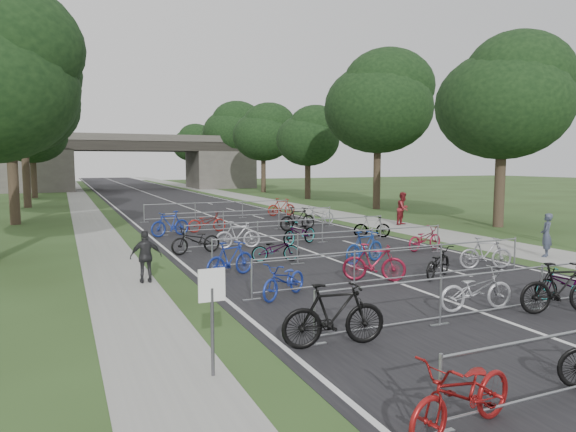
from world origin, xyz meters
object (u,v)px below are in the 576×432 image
park_sign (212,302)px  pedestrian_a (546,235)px  overpass_bridge (135,162)px  pedestrian_b (403,209)px  bike_0 (464,395)px  pedestrian_c (146,257)px

park_sign → pedestrian_a: 15.42m
pedestrian_a → park_sign: bearing=-14.6°
overpass_bridge → park_sign: size_ratio=16.99×
park_sign → pedestrian_b: size_ratio=0.98×
overpass_bridge → bike_0: bearing=-93.8°
bike_0 → overpass_bridge: bearing=164.5°
bike_0 → pedestrian_b: 23.01m
overpass_bridge → bike_0: (-4.30, -65.11, -3.00)m
pedestrian_b → pedestrian_c: (-15.52, -8.57, -0.15)m
bike_0 → pedestrian_c: size_ratio=1.31×
park_sign → pedestrian_b: (15.52, 15.85, -0.34)m
bike_0 → pedestrian_c: pedestrian_c is taller
park_sign → pedestrian_b: bearing=45.6°
pedestrian_b → pedestrian_a: bearing=-121.8°
pedestrian_c → overpass_bridge: bearing=-94.8°
pedestrian_a → pedestrian_c: (-14.40, 1.79, -0.04)m
pedestrian_b → pedestrian_c: size_ratio=1.19×
overpass_bridge → bike_0: 65.32m
overpass_bridge → pedestrian_c: size_ratio=19.87×
pedestrian_b → pedestrian_c: 17.73m
overpass_bridge → pedestrian_b: overpass_bridge is taller
pedestrian_b → bike_0: bearing=-150.1°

